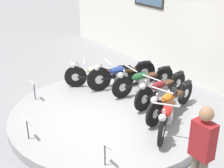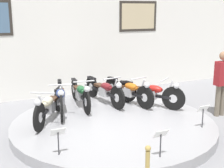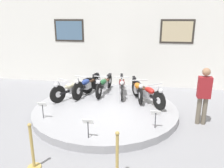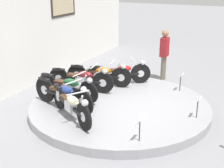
{
  "view_description": "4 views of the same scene",
  "coord_description": "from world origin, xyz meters",
  "px_view_note": "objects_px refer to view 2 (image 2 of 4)",
  "views": [
    {
      "loc": [
        5.37,
        -3.68,
        3.83
      ],
      "look_at": [
        -0.22,
        0.27,
        0.77
      ],
      "focal_mm": 50.0,
      "sensor_mm": 36.0,
      "label": 1
    },
    {
      "loc": [
        -2.81,
        -6.18,
        2.74
      ],
      "look_at": [
        0.1,
        0.31,
        1.0
      ],
      "focal_mm": 50.0,
      "sensor_mm": 36.0,
      "label": 2
    },
    {
      "loc": [
        1.42,
        -6.5,
        2.98
      ],
      "look_at": [
        0.18,
        0.18,
        0.95
      ],
      "focal_mm": 35.0,
      "sensor_mm": 36.0,
      "label": 3
    },
    {
      "loc": [
        -6.8,
        -3.1,
        3.38
      ],
      "look_at": [
        -0.27,
        0.09,
        0.8
      ],
      "focal_mm": 50.0,
      "sensor_mm": 36.0,
      "label": 4
    }
  ],
  "objects_px": {
    "motorcycle_orange": "(129,90)",
    "info_placard_front_right": "(203,111)",
    "motorcycle_green": "(80,93)",
    "info_placard_front_centre": "(161,137)",
    "motorcycle_cream": "(49,105)",
    "visitor_standing": "(222,80)",
    "motorcycle_blue": "(61,97)",
    "motorcycle_red": "(150,93)",
    "info_placard_front_left": "(58,135)",
    "motorcycle_maroon": "(105,90)"
  },
  "relations": [
    {
      "from": "motorcycle_blue",
      "to": "motorcycle_orange",
      "type": "distance_m",
      "value": 1.89
    },
    {
      "from": "motorcycle_blue",
      "to": "motorcycle_orange",
      "type": "bearing_deg",
      "value": -0.12
    },
    {
      "from": "info_placard_front_right",
      "to": "motorcycle_red",
      "type": "bearing_deg",
      "value": 98.07
    },
    {
      "from": "motorcycle_cream",
      "to": "info_placard_front_centre",
      "type": "xyz_separation_m",
      "value": [
        1.34,
        -2.58,
        -0.01
      ]
    },
    {
      "from": "motorcycle_blue",
      "to": "motorcycle_maroon",
      "type": "height_order",
      "value": "motorcycle_blue"
    },
    {
      "from": "info_placard_front_left",
      "to": "motorcycle_blue",
      "type": "bearing_deg",
      "value": 73.94
    },
    {
      "from": "motorcycle_orange",
      "to": "motorcycle_green",
      "type": "bearing_deg",
      "value": 168.24
    },
    {
      "from": "motorcycle_green",
      "to": "motorcycle_orange",
      "type": "distance_m",
      "value": 1.32
    },
    {
      "from": "motorcycle_cream",
      "to": "motorcycle_blue",
      "type": "bearing_deg",
      "value": 50.42
    },
    {
      "from": "info_placard_front_centre",
      "to": "motorcycle_red",
      "type": "bearing_deg",
      "value": 62.53
    },
    {
      "from": "motorcycle_green",
      "to": "motorcycle_red",
      "type": "xyz_separation_m",
      "value": [
        1.68,
        -0.74,
        0.0
      ]
    },
    {
      "from": "motorcycle_green",
      "to": "motorcycle_maroon",
      "type": "xyz_separation_m",
      "value": [
        0.69,
        0.0,
        0.01
      ]
    },
    {
      "from": "visitor_standing",
      "to": "motorcycle_maroon",
      "type": "bearing_deg",
      "value": 148.11
    },
    {
      "from": "motorcycle_cream",
      "to": "motorcycle_orange",
      "type": "relative_size",
      "value": 0.89
    },
    {
      "from": "info_placard_front_left",
      "to": "info_placard_front_right",
      "type": "bearing_deg",
      "value": 0.0
    },
    {
      "from": "motorcycle_orange",
      "to": "motorcycle_cream",
      "type": "bearing_deg",
      "value": -168.35
    },
    {
      "from": "info_placard_front_centre",
      "to": "visitor_standing",
      "type": "height_order",
      "value": "visitor_standing"
    },
    {
      "from": "motorcycle_cream",
      "to": "motorcycle_orange",
      "type": "bearing_deg",
      "value": 11.65
    },
    {
      "from": "motorcycle_green",
      "to": "motorcycle_orange",
      "type": "height_order",
      "value": "motorcycle_orange"
    },
    {
      "from": "motorcycle_orange",
      "to": "motorcycle_red",
      "type": "bearing_deg",
      "value": -50.0
    },
    {
      "from": "motorcycle_cream",
      "to": "info_placard_front_centre",
      "type": "height_order",
      "value": "motorcycle_cream"
    },
    {
      "from": "motorcycle_red",
      "to": "info_placard_front_centre",
      "type": "height_order",
      "value": "motorcycle_red"
    },
    {
      "from": "motorcycle_orange",
      "to": "info_placard_front_centre",
      "type": "distance_m",
      "value": 3.19
    },
    {
      "from": "motorcycle_orange",
      "to": "info_placard_front_right",
      "type": "xyz_separation_m",
      "value": [
        0.65,
        -2.24,
        -0.01
      ]
    },
    {
      "from": "motorcycle_green",
      "to": "info_placard_front_centre",
      "type": "bearing_deg",
      "value": -84.11
    },
    {
      "from": "info_placard_front_left",
      "to": "visitor_standing",
      "type": "relative_size",
      "value": 0.3
    },
    {
      "from": "info_placard_front_centre",
      "to": "info_placard_front_right",
      "type": "xyz_separation_m",
      "value": [
        1.59,
        0.81,
        0.0
      ]
    },
    {
      "from": "info_placard_front_left",
      "to": "info_placard_front_right",
      "type": "distance_m",
      "value": 3.19
    },
    {
      "from": "motorcycle_maroon",
      "to": "visitor_standing",
      "type": "height_order",
      "value": "visitor_standing"
    },
    {
      "from": "motorcycle_cream",
      "to": "info_placard_front_centre",
      "type": "distance_m",
      "value": 2.91
    },
    {
      "from": "motorcycle_maroon",
      "to": "info_placard_front_right",
      "type": "xyz_separation_m",
      "value": [
        1.25,
        -2.51,
        -0.01
      ]
    },
    {
      "from": "motorcycle_orange",
      "to": "motorcycle_blue",
      "type": "bearing_deg",
      "value": 179.88
    },
    {
      "from": "motorcycle_cream",
      "to": "motorcycle_maroon",
      "type": "distance_m",
      "value": 1.84
    },
    {
      "from": "motorcycle_maroon",
      "to": "info_placard_front_centre",
      "type": "relative_size",
      "value": 3.81
    },
    {
      "from": "motorcycle_blue",
      "to": "motorcycle_orange",
      "type": "relative_size",
      "value": 1.04
    },
    {
      "from": "info_placard_front_right",
      "to": "visitor_standing",
      "type": "xyz_separation_m",
      "value": [
        1.33,
        0.91,
        0.38
      ]
    },
    {
      "from": "motorcycle_maroon",
      "to": "motorcycle_blue",
      "type": "bearing_deg",
      "value": -168.38
    },
    {
      "from": "motorcycle_blue",
      "to": "motorcycle_maroon",
      "type": "relative_size",
      "value": 1.02
    },
    {
      "from": "motorcycle_blue",
      "to": "visitor_standing",
      "type": "distance_m",
      "value": 4.11
    },
    {
      "from": "motorcycle_green",
      "to": "info_placard_front_centre",
      "type": "relative_size",
      "value": 3.81
    },
    {
      "from": "motorcycle_cream",
      "to": "visitor_standing",
      "type": "xyz_separation_m",
      "value": [
        4.26,
        -0.86,
        0.37
      ]
    },
    {
      "from": "motorcycle_red",
      "to": "info_placard_front_left",
      "type": "distance_m",
      "value": 3.43
    },
    {
      "from": "motorcycle_blue",
      "to": "info_placard_front_right",
      "type": "bearing_deg",
      "value": -41.51
    },
    {
      "from": "info_placard_front_right",
      "to": "motorcycle_green",
      "type": "bearing_deg",
      "value": 127.62
    },
    {
      "from": "motorcycle_cream",
      "to": "motorcycle_maroon",
      "type": "bearing_deg",
      "value": 23.75
    },
    {
      "from": "visitor_standing",
      "to": "motorcycle_orange",
      "type": "bearing_deg",
      "value": 145.96
    },
    {
      "from": "motorcycle_blue",
      "to": "motorcycle_green",
      "type": "distance_m",
      "value": 0.66
    },
    {
      "from": "motorcycle_orange",
      "to": "info_placard_front_right",
      "type": "relative_size",
      "value": 3.74
    },
    {
      "from": "motorcycle_red",
      "to": "motorcycle_cream",
      "type": "bearing_deg",
      "value": -179.97
    },
    {
      "from": "motorcycle_maroon",
      "to": "info_placard_front_centre",
      "type": "xyz_separation_m",
      "value": [
        -0.34,
        -3.32,
        -0.01
      ]
    }
  ]
}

